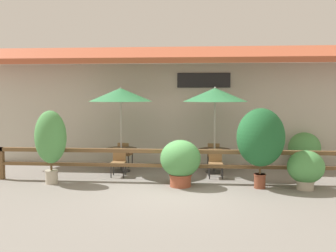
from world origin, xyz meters
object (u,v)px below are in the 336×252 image
Objects in this scene: potted_plant_tall_tropical at (180,161)px; potted_plant_corner_fern at (304,149)px; chair_near_streetside at (119,161)px; dining_table_middle at (214,154)px; potted_plant_small_flowering at (261,138)px; chair_near_wallside at (125,153)px; potted_plant_broad_leaf at (51,139)px; dining_table_near at (121,153)px; potted_plant_entrance_palm at (306,168)px; patio_umbrella_near at (121,95)px; patio_umbrella_middle at (215,95)px; chair_middle_streetside at (216,162)px; chair_middle_wallside at (214,154)px.

potted_plant_corner_fern is (4.10, 2.94, -0.06)m from potted_plant_tall_tropical.
chair_near_streetside is 3.05m from dining_table_middle.
potted_plant_small_flowering is (4.07, -1.15, 0.87)m from chair_near_streetside.
chair_near_wallside is 0.40× the size of potted_plant_small_flowering.
dining_table_near is at bearing 48.19° from potted_plant_broad_leaf.
potted_plant_small_flowering is at bearing -60.06° from dining_table_middle.
potted_plant_corner_fern is (6.11, 1.11, 0.04)m from dining_table_near.
potted_plant_entrance_palm is (5.24, -1.21, 0.09)m from chair_near_streetside.
dining_table_middle is at bearing 138.78° from potted_plant_entrance_palm.
potted_plant_corner_fern is at bearing 56.43° from potted_plant_small_flowering.
patio_umbrella_near reaches higher than potted_plant_corner_fern.
patio_umbrella_middle reaches higher than potted_plant_small_flowering.
patio_umbrella_near is 6.47m from potted_plant_corner_fern.
chair_near_wallside reaches higher than dining_table_near.
potted_plant_tall_tropical reaches higher than chair_middle_streetside.
patio_umbrella_middle is 2.14m from chair_middle_streetside.
chair_near_wallside is at bearing 57.97° from potted_plant_broad_leaf.
patio_umbrella_near is 2.71m from potted_plant_broad_leaf.
patio_umbrella_near reaches higher than chair_middle_wallside.
chair_middle_streetside is 3.57m from potted_plant_corner_fern.
potted_plant_small_flowering reaches higher than chair_near_streetside.
potted_plant_broad_leaf is 1.70× the size of potted_plant_corner_fern.
chair_near_streetside is at bearing 32.87° from potted_plant_broad_leaf.
dining_table_near is at bearing 0.00° from patio_umbrella_near.
dining_table_middle is at bearing 1.60° from dining_table_near.
chair_middle_streetside is at bearing -89.93° from patio_umbrella_middle.
patio_umbrella_middle is at bearing 119.94° from potted_plant_small_flowering.
chair_near_streetside is 4.31m from potted_plant_small_flowering.
chair_middle_wallside is 0.40× the size of potted_plant_small_flowering.
potted_plant_small_flowering reaches higher than dining_table_near.
chair_middle_wallside is at bearing -174.92° from potted_plant_corner_fern.
chair_middle_wallside is (3.06, 0.11, 0.00)m from chair_near_wallside.
dining_table_middle is (3.05, -0.63, 0.12)m from chair_near_wallside.
potted_plant_entrance_palm is (5.31, -1.93, -1.91)m from patio_umbrella_near.
potted_plant_corner_fern is (3.09, 1.77, 0.16)m from chair_middle_streetside.
potted_plant_small_flowering is at bearing -24.27° from patio_umbrella_near.
chair_near_wallside is at bearing 168.23° from dining_table_middle.
potted_plant_broad_leaf is (-5.75, 0.06, -0.08)m from potted_plant_small_flowering.
potted_plant_corner_fern reaches higher than chair_near_streetside.
patio_umbrella_middle is 2.14m from chair_middle_wallside.
dining_table_middle is at bearing 119.94° from potted_plant_small_flowering.
potted_plant_small_flowering is at bearing 176.98° from potted_plant_entrance_palm.
chair_near_streetside reaches higher than dining_table_near.
dining_table_near is 3.01m from dining_table_middle.
potted_plant_tall_tropical is at bearing -42.43° from patio_umbrella_near.
dining_table_middle is at bearing 177.74° from chair_near_wallside.
potted_plant_broad_leaf is (-1.62, -1.81, 0.66)m from dining_table_near.
chair_middle_streetside is at bearing -12.41° from patio_umbrella_near.
potted_plant_broad_leaf is at bearing -157.78° from patio_umbrella_middle.
dining_table_near is 3.09m from chair_middle_streetside.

